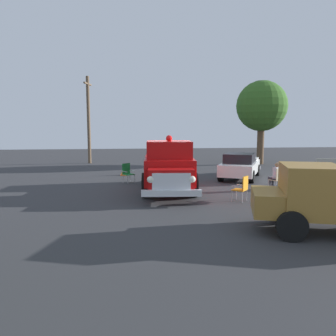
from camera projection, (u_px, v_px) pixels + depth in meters
name	position (u px, v px, depth m)	size (l,w,h in m)	color
ground_plane	(173.00, 188.00, 16.11)	(60.00, 60.00, 0.00)	#333335
vintage_fire_truck	(168.00, 165.00, 15.41)	(2.75, 6.11, 2.59)	black
classic_hot_rod	(240.00, 165.00, 19.15)	(3.65, 4.72, 1.46)	black
lawn_chair_near_truck	(278.00, 178.00, 15.57)	(0.64, 0.64, 1.02)	#B7BABF
lawn_chair_by_car	(127.00, 172.00, 17.64)	(0.68, 0.68, 1.02)	#B7BABF
lawn_chair_spare	(242.00, 187.00, 13.16)	(0.69, 0.69, 1.02)	#B7BABF
spectator_seated	(276.00, 175.00, 15.67)	(0.54, 0.63, 1.29)	#383842
oak_tree_left	(262.00, 106.00, 26.07)	(3.94, 3.94, 6.55)	brown
utility_pole	(89.00, 119.00, 26.78)	(0.45, 1.69, 6.95)	brown
traffic_cone	(124.00, 170.00, 20.38)	(0.40, 0.40, 0.64)	orange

